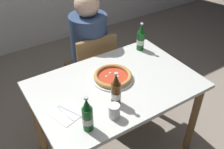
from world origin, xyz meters
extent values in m
plane|color=gray|center=(0.00, 0.00, 0.00)|extent=(8.00, 8.00, 0.00)
cube|color=silver|center=(0.00, 0.00, 0.73)|extent=(1.20, 0.80, 0.03)
cylinder|color=olive|center=(0.54, -0.34, 0.36)|extent=(0.06, 0.06, 0.72)
cylinder|color=olive|center=(-0.54, 0.34, 0.36)|extent=(0.06, 0.06, 0.72)
cylinder|color=olive|center=(0.54, 0.34, 0.36)|extent=(0.06, 0.06, 0.72)
cube|color=olive|center=(0.14, 0.68, 0.43)|extent=(0.42, 0.42, 0.04)
cube|color=olive|center=(0.13, 0.50, 0.65)|extent=(0.38, 0.06, 0.40)
cylinder|color=olive|center=(0.32, 0.84, 0.21)|extent=(0.04, 0.04, 0.41)
cylinder|color=olive|center=(-0.02, 0.86, 0.21)|extent=(0.04, 0.04, 0.41)
cylinder|color=olive|center=(0.30, 0.50, 0.21)|extent=(0.04, 0.04, 0.41)
cylinder|color=olive|center=(-0.04, 0.52, 0.21)|extent=(0.04, 0.04, 0.41)
cube|color=#2D3342|center=(0.14, 0.66, 0.23)|extent=(0.32, 0.28, 0.45)
cylinder|color=#33476B|center=(0.14, 0.66, 0.73)|extent=(0.34, 0.34, 0.55)
sphere|color=beige|center=(0.14, 0.66, 1.10)|extent=(0.22, 0.22, 0.22)
cylinder|color=white|center=(0.01, 0.06, 0.76)|extent=(0.31, 0.31, 0.01)
cylinder|color=#BC381E|center=(0.01, 0.06, 0.77)|extent=(0.22, 0.22, 0.01)
torus|color=#B78447|center=(0.01, 0.06, 0.78)|extent=(0.29, 0.29, 0.03)
sphere|color=silver|center=(-0.03, 0.08, 0.77)|extent=(0.02, 0.02, 0.02)
sphere|color=silver|center=(0.04, 0.04, 0.77)|extent=(0.02, 0.02, 0.02)
sphere|color=silver|center=(0.02, 0.10, 0.77)|extent=(0.02, 0.02, 0.02)
cylinder|color=#512D0F|center=(-0.11, -0.17, 0.83)|extent=(0.06, 0.06, 0.16)
cone|color=#512D0F|center=(-0.11, -0.17, 0.95)|extent=(0.05, 0.05, 0.07)
cylinder|color=#B7B7BC|center=(-0.11, -0.17, 0.99)|extent=(0.03, 0.03, 0.01)
cylinder|color=white|center=(-0.11, -0.17, 0.82)|extent=(0.07, 0.07, 0.04)
cylinder|color=#14591E|center=(-0.37, -0.27, 0.83)|extent=(0.06, 0.06, 0.16)
cone|color=#14591E|center=(-0.37, -0.27, 0.95)|extent=(0.05, 0.05, 0.07)
cylinder|color=#B7B7BC|center=(-0.37, -0.27, 0.99)|extent=(0.03, 0.03, 0.01)
cylinder|color=white|center=(-0.37, -0.27, 0.82)|extent=(0.07, 0.07, 0.04)
cylinder|color=#14591E|center=(0.44, 0.29, 0.83)|extent=(0.06, 0.06, 0.16)
cone|color=#14591E|center=(0.44, 0.29, 0.95)|extent=(0.05, 0.05, 0.07)
cylinder|color=#B7B7BC|center=(0.44, 0.29, 0.99)|extent=(0.03, 0.03, 0.01)
cylinder|color=white|center=(0.44, 0.29, 0.82)|extent=(0.07, 0.07, 0.04)
cube|color=white|center=(-0.42, -0.08, 0.75)|extent=(0.22, 0.22, 0.00)
cube|color=silver|center=(-0.40, -0.08, 0.76)|extent=(0.09, 0.18, 0.00)
cube|color=silver|center=(-0.44, -0.08, 0.76)|extent=(0.05, 0.17, 0.00)
cylinder|color=white|center=(-0.19, -0.27, 0.80)|extent=(0.07, 0.07, 0.09)
camera|label=1|loc=(-0.80, -1.21, 1.92)|focal=41.02mm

